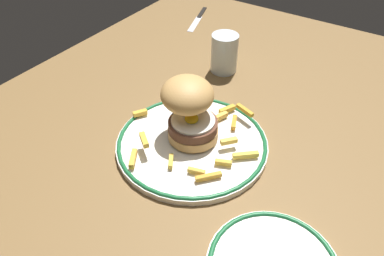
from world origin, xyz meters
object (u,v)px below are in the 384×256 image
(water_glass, at_px, (224,55))
(knife, at_px, (199,17))
(burger, at_px, (190,108))
(dinner_plate, at_px, (192,143))

(water_glass, xyz_separation_m, knife, (0.23, 0.22, -0.04))
(burger, relative_size, water_glass, 1.52)
(dinner_plate, bearing_deg, burger, 44.27)
(water_glass, relative_size, knife, 0.54)
(knife, bearing_deg, water_glass, -136.46)
(burger, distance_m, knife, 0.57)
(burger, height_order, knife, burger)
(dinner_plate, bearing_deg, knife, 31.22)
(dinner_plate, relative_size, water_glass, 3.07)
(burger, bearing_deg, dinner_plate, -135.73)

